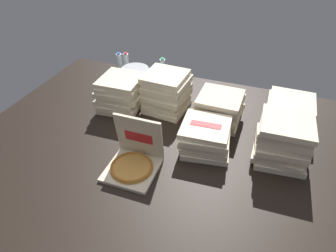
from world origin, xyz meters
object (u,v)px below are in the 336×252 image
at_px(pizza_stack_right_near, 289,112).
at_px(pizza_stack_center_far, 167,92).
at_px(pizza_stack_center_near, 121,93).
at_px(pizza_stack_right_far, 219,108).
at_px(ice_bucket, 136,75).
at_px(water_bottle_0, 163,69).
at_px(water_bottle_3, 120,64).
at_px(pizza_stack_right_mid, 206,137).
at_px(pizza_stack_left_mid, 283,140).
at_px(water_bottle_1, 126,64).
at_px(open_pizza_box, 134,159).
at_px(water_bottle_2, 152,81).

xyz_separation_m(pizza_stack_right_near, pizza_stack_center_far, (-1.04, -0.10, 0.04)).
xyz_separation_m(pizza_stack_center_near, pizza_stack_right_far, (0.88, 0.09, -0.02)).
height_order(pizza_stack_center_far, ice_bucket, pizza_stack_center_far).
height_order(pizza_stack_center_near, ice_bucket, pizza_stack_center_near).
bearing_deg(water_bottle_0, ice_bucket, -146.66).
bearing_deg(water_bottle_3, pizza_stack_right_far, -23.06).
bearing_deg(water_bottle_0, water_bottle_3, -176.03).
distance_m(pizza_stack_right_far, water_bottle_3, 1.31).
relative_size(pizza_stack_right_far, ice_bucket, 1.38).
bearing_deg(pizza_stack_center_far, pizza_stack_right_mid, -41.91).
distance_m(pizza_stack_right_far, pizza_stack_right_near, 0.57).
relative_size(pizza_stack_right_mid, pizza_stack_right_near, 1.03).
distance_m(pizza_stack_left_mid, water_bottle_1, 1.86).
xyz_separation_m(open_pizza_box, pizza_stack_right_mid, (0.42, 0.37, 0.03)).
bearing_deg(water_bottle_3, water_bottle_0, 3.97).
xyz_separation_m(pizza_stack_center_near, pizza_stack_center_far, (0.39, 0.12, 0.02)).
xyz_separation_m(open_pizza_box, water_bottle_1, (-0.69, 1.30, 0.04)).
bearing_deg(pizza_stack_center_near, water_bottle_3, 118.28).
xyz_separation_m(pizza_stack_right_near, water_bottle_2, (-1.28, 0.15, -0.01)).
distance_m(pizza_stack_center_near, pizza_stack_right_far, 0.89).
xyz_separation_m(pizza_stack_right_mid, ice_bucket, (-0.94, 0.77, -0.03)).
bearing_deg(pizza_stack_center_near, pizza_stack_left_mid, -9.10).
distance_m(open_pizza_box, water_bottle_1, 1.47).
bearing_deg(pizza_stack_center_near, open_pizza_box, -56.91).
xyz_separation_m(pizza_stack_right_far, ice_bucket, (-0.96, 0.39, -0.05)).
height_order(pizza_stack_right_far, pizza_stack_right_near, same).
bearing_deg(water_bottle_0, pizza_stack_center_far, -65.84).
distance_m(open_pizza_box, pizza_stack_center_near, 0.80).
distance_m(open_pizza_box, water_bottle_3, 1.48).
xyz_separation_m(pizza_stack_center_far, water_bottle_0, (-0.23, 0.51, -0.05)).
bearing_deg(open_pizza_box, pizza_stack_center_far, 92.99).
xyz_separation_m(water_bottle_0, water_bottle_2, (-0.01, -0.26, 0.00)).
xyz_separation_m(pizza_stack_right_mid, pizza_stack_right_near, (0.57, 0.52, 0.02)).
bearing_deg(water_bottle_0, pizza_stack_left_mid, -34.87).
relative_size(water_bottle_2, water_bottle_3, 1.00).
xyz_separation_m(open_pizza_box, pizza_stack_right_near, (1.00, 0.89, 0.06)).
xyz_separation_m(pizza_stack_center_near, pizza_stack_right_near, (1.43, 0.22, -0.02)).
distance_m(water_bottle_1, water_bottle_2, 0.48).
bearing_deg(pizza_stack_center_far, pizza_stack_right_near, 5.68).
xyz_separation_m(open_pizza_box, water_bottle_3, (-0.76, 1.27, 0.04)).
bearing_deg(water_bottle_0, water_bottle_2, -92.51).
bearing_deg(water_bottle_1, water_bottle_2, -32.49).
distance_m(pizza_stack_left_mid, water_bottle_2, 1.38).
relative_size(pizza_stack_right_near, ice_bucket, 1.38).
distance_m(pizza_stack_left_mid, water_bottle_3, 1.91).
xyz_separation_m(pizza_stack_center_near, water_bottle_3, (-0.32, 0.60, -0.03)).
distance_m(ice_bucket, water_bottle_0, 0.29).
bearing_deg(pizza_stack_right_near, pizza_stack_right_far, -166.09).
distance_m(pizza_stack_right_far, ice_bucket, 1.04).
distance_m(ice_bucket, water_bottle_2, 0.26).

